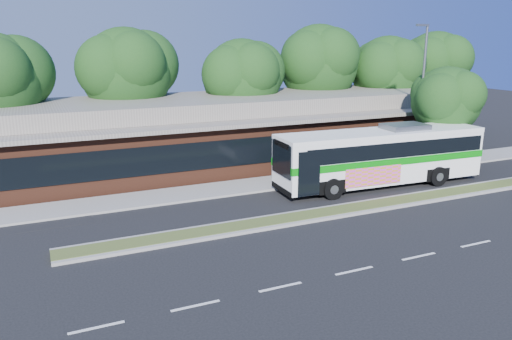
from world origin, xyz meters
name	(u,v)px	position (x,y,z in m)	size (l,w,h in m)	color
ground	(345,216)	(0.00, 0.00, 0.00)	(120.00, 120.00, 0.00)	black
median_strip	(338,211)	(0.00, 0.60, 0.07)	(26.00, 1.10, 0.15)	#435424
sidewalk	(283,181)	(0.00, 6.40, 0.06)	(44.00, 2.60, 0.12)	gray
plaza_building	(240,129)	(0.00, 12.99, 2.13)	(33.20, 11.20, 4.45)	#562A1B
lamp_post	(422,92)	(9.56, 6.00, 4.90)	(0.93, 0.18, 9.07)	slate
tree_bg_a	(0,79)	(-14.58, 15.14, 5.87)	(6.47, 5.80, 8.63)	black
tree_bg_b	(132,70)	(-6.57, 16.14, 6.14)	(6.69, 6.00, 9.00)	black
tree_bg_c	(246,76)	(1.40, 15.13, 5.59)	(6.24, 5.60, 8.26)	black
tree_bg_d	(323,62)	(8.45, 16.15, 6.42)	(6.91, 6.20, 9.37)	black
tree_bg_e	(390,70)	(14.42, 15.14, 5.74)	(6.47, 5.80, 8.50)	black
tree_bg_f	(437,64)	(20.43, 16.14, 6.06)	(6.69, 6.00, 8.92)	black
transit_bus	(382,153)	(4.79, 3.59, 1.94)	(12.50, 3.33, 3.48)	white
sidewalk_tree	(449,99)	(11.31, 5.40, 4.47)	(4.84, 4.35, 6.54)	black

